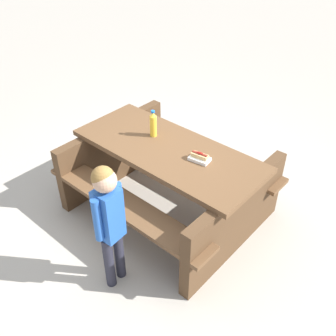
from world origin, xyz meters
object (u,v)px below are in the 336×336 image
Objects in this scene: picnic_table at (168,175)px; hotdog_tray at (200,157)px; child_in_coat at (109,214)px; soda_bottle at (153,124)px.

picnic_table is 0.47m from hotdog_tray.
child_in_coat is (-0.37, -0.90, -0.04)m from hotdog_tray.
soda_bottle is at bearing 159.49° from hotdog_tray.
picnic_table is 0.50m from soda_bottle.
hotdog_tray reaches higher than picnic_table.
hotdog_tray is (0.33, -0.06, 0.34)m from picnic_table.
soda_bottle is at bearing 146.97° from picnic_table.
picnic_table is 1.85× the size of child_in_coat.
child_in_coat is at bearing -112.44° from hotdog_tray.
picnic_table is 8.01× the size of soda_bottle.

